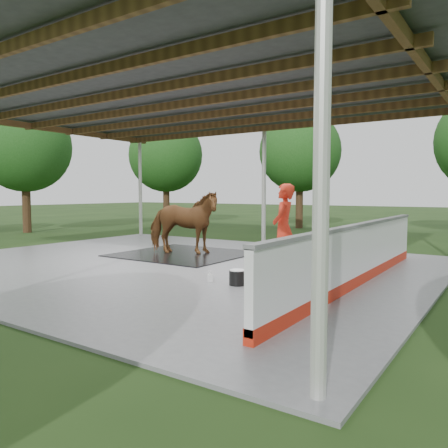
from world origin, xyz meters
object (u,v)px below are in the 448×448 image
Objects in this scene: handler at (284,228)px; dasher_board at (358,256)px; wash_bucket at (237,277)px; horse at (183,222)px.

dasher_board is at bearing 66.78° from handler.
dasher_board is at bearing 34.97° from wash_bucket.
handler is 1.85m from wash_bucket.
horse is at bearing 166.32° from dasher_board.
handler is (-1.73, 0.36, 0.41)m from dasher_board.
horse is 4.34m from wash_bucket.
wash_bucket is (-1.85, -1.30, -0.39)m from dasher_board.
handler is 6.18× the size of wash_bucket.
wash_bucket is (-0.13, -1.66, -0.81)m from handler.
dasher_board is 5.43m from horse.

